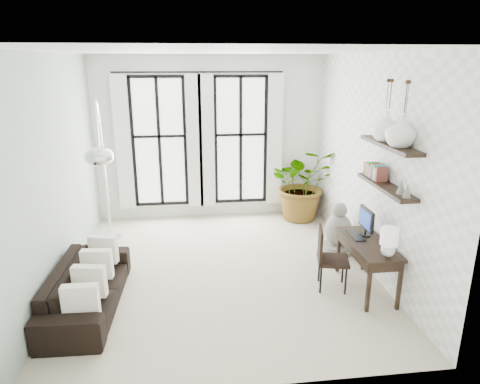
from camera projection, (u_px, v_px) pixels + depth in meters
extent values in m
plane|color=#BEB497|center=(222.00, 270.00, 6.57)|extent=(5.00, 5.00, 0.00)
plane|color=white|center=(219.00, 51.00, 5.63)|extent=(5.00, 5.00, 0.00)
plane|color=#9DAFA4|center=(56.00, 174.00, 5.84)|extent=(0.00, 5.00, 5.00)
plane|color=white|center=(371.00, 164.00, 6.36)|extent=(0.00, 5.00, 5.00)
plane|color=white|center=(210.00, 139.00, 8.47)|extent=(4.50, 0.00, 4.50)
cube|color=white|center=(159.00, 143.00, 8.34)|extent=(1.00, 0.02, 2.50)
cube|color=white|center=(123.00, 144.00, 8.17)|extent=(0.30, 0.04, 2.60)
cube|color=white|center=(194.00, 143.00, 8.33)|extent=(0.30, 0.04, 2.60)
cube|color=white|center=(241.00, 141.00, 8.53)|extent=(1.00, 0.02, 2.50)
cube|color=white|center=(207.00, 142.00, 8.36)|extent=(0.30, 0.04, 2.60)
cube|color=white|center=(275.00, 141.00, 8.52)|extent=(0.30, 0.04, 2.60)
cylinder|color=black|center=(199.00, 72.00, 7.96)|extent=(3.20, 0.03, 0.03)
cube|color=black|center=(386.00, 186.00, 5.60)|extent=(0.25, 1.30, 0.05)
cube|color=black|center=(390.00, 145.00, 5.44)|extent=(0.25, 1.30, 0.05)
cube|color=#B8502E|center=(369.00, 168.00, 6.09)|extent=(0.16, 0.04, 0.18)
cube|color=#2F65A6|center=(371.00, 169.00, 6.05)|extent=(0.16, 0.04, 0.18)
cube|color=orange|center=(372.00, 170.00, 6.00)|extent=(0.16, 0.04, 0.18)
cube|color=#2E8C38|center=(373.00, 170.00, 5.96)|extent=(0.16, 0.04, 0.18)
cube|color=#B656CA|center=(375.00, 171.00, 5.92)|extent=(0.16, 0.04, 0.18)
cube|color=#C54C2B|center=(376.00, 172.00, 5.88)|extent=(0.16, 0.03, 0.18)
cube|color=#444444|center=(377.00, 173.00, 5.83)|extent=(0.16, 0.03, 0.18)
cube|color=#39C8A7|center=(379.00, 174.00, 5.79)|extent=(0.16, 0.03, 0.18)
cube|color=tan|center=(380.00, 174.00, 5.75)|extent=(0.16, 0.03, 0.18)
cube|color=brown|center=(382.00, 175.00, 5.71)|extent=(0.16, 0.03, 0.18)
cone|color=gray|center=(401.00, 187.00, 5.19)|extent=(0.10, 0.10, 0.18)
cone|color=gray|center=(407.00, 190.00, 5.05)|extent=(0.10, 0.10, 0.18)
imported|color=black|center=(87.00, 287.00, 5.49)|extent=(0.85, 2.02, 0.58)
cube|color=white|center=(81.00, 301.00, 4.78)|extent=(0.40, 0.12, 0.40)
cube|color=white|center=(90.00, 281.00, 5.22)|extent=(0.40, 0.12, 0.40)
cube|color=white|center=(97.00, 264.00, 5.66)|extent=(0.40, 0.12, 0.40)
cube|color=white|center=(103.00, 249.00, 6.11)|extent=(0.40, 0.12, 0.40)
imported|color=#2D7228|center=(303.00, 183.00, 8.51)|extent=(1.35, 1.17, 1.48)
cube|color=black|center=(368.00, 243.00, 5.82)|extent=(0.51, 1.21, 0.04)
cube|color=black|center=(367.00, 249.00, 5.84)|extent=(0.46, 1.15, 0.11)
cube|color=black|center=(369.00, 288.00, 5.37)|extent=(0.05, 0.05, 0.67)
cube|color=black|center=(399.00, 286.00, 5.42)|extent=(0.05, 0.05, 0.67)
cube|color=black|center=(338.00, 251.00, 6.43)|extent=(0.05, 0.05, 0.67)
cube|color=black|center=(364.00, 249.00, 6.47)|extent=(0.05, 0.05, 0.67)
cube|color=black|center=(367.00, 219.00, 5.96)|extent=(0.04, 0.42, 0.30)
cube|color=navy|center=(365.00, 219.00, 5.96)|extent=(0.00, 0.36, 0.24)
cube|color=black|center=(356.00, 235.00, 6.02)|extent=(0.15, 0.40, 0.02)
sphere|color=silver|center=(388.00, 250.00, 5.35)|extent=(0.18, 0.18, 0.18)
cylinder|color=white|center=(389.00, 236.00, 5.30)|extent=(0.22, 0.22, 0.22)
cube|color=black|center=(333.00, 260.00, 5.94)|extent=(0.51, 0.51, 0.05)
cube|color=black|center=(320.00, 244.00, 5.89)|extent=(0.13, 0.42, 0.47)
cylinder|color=black|center=(324.00, 282.00, 5.83)|extent=(0.03, 0.03, 0.39)
cylinder|color=black|center=(348.00, 280.00, 5.87)|extent=(0.03, 0.03, 0.39)
cylinder|color=black|center=(317.00, 270.00, 6.15)|extent=(0.03, 0.03, 0.39)
cylinder|color=black|center=(339.00, 269.00, 6.18)|extent=(0.03, 0.03, 0.39)
cylinder|color=silver|center=(111.00, 234.00, 7.79)|extent=(0.39, 0.39, 0.11)
cylinder|color=silver|center=(108.00, 206.00, 7.63)|extent=(0.04, 0.04, 1.07)
ellipsoid|color=silver|center=(99.00, 157.00, 5.08)|extent=(0.34, 0.34, 0.22)
cylinder|color=gray|center=(337.00, 248.00, 7.15)|extent=(0.49, 0.49, 0.15)
ellipsoid|color=gray|center=(338.00, 229.00, 7.05)|extent=(0.44, 0.44, 0.54)
sphere|color=gray|center=(340.00, 210.00, 6.95)|extent=(0.24, 0.24, 0.24)
imported|color=white|center=(401.00, 131.00, 5.14)|extent=(0.37, 0.37, 0.38)
imported|color=white|center=(386.00, 126.00, 5.52)|extent=(0.37, 0.37, 0.38)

